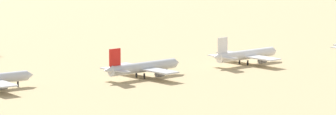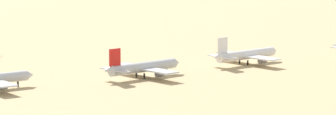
# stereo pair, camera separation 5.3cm
# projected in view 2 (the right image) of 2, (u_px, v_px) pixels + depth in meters

# --- Properties ---
(ground) EXTENTS (4000.00, 4000.00, 0.00)m
(ground) POSITION_uv_depth(u_px,v_px,m) (126.00, 74.00, 349.10)
(ground) COLOR tan
(parked_jet_red_3) EXTENTS (36.59, 31.21, 12.12)m
(parked_jet_red_3) POSITION_uv_depth(u_px,v_px,m) (142.00, 67.00, 340.72)
(parked_jet_red_3) COLOR silver
(parked_jet_red_3) RESTS_ON ground
(parked_jet_white_4) EXTENTS (36.77, 31.32, 12.17)m
(parked_jet_white_4) POSITION_uv_depth(u_px,v_px,m) (246.00, 55.00, 373.21)
(parked_jet_white_4) COLOR white
(parked_jet_white_4) RESTS_ON ground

